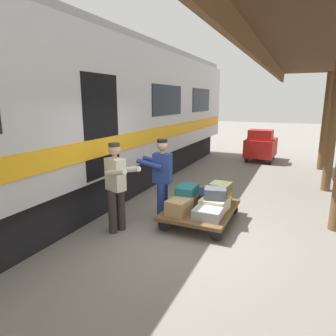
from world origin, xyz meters
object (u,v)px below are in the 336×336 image
suitcase_gray_aluminum (208,213)px  suitcase_olive_duffel (221,187)px  suitcase_cream_canvas (215,204)px  suitcase_orange_carryall (221,197)px  suitcase_brown_leather (188,200)px  suitcase_slate_roller (215,193)px  train_car (44,119)px  suitcase_teal_softside (187,191)px  suitcase_navy_fabric (195,195)px  porter_in_overalls (161,177)px  baggage_tug (261,146)px  suitcase_tan_vintage (179,207)px  porter_by_door (116,185)px  luggage_cart (201,210)px

suitcase_gray_aluminum → suitcase_olive_duffel: bearing=-90.1°
suitcase_cream_canvas → suitcase_orange_carryall: suitcase_orange_carryall is taller
suitcase_brown_leather → suitcase_slate_roller: bearing=179.8°
train_car → suitcase_slate_roller: 3.96m
suitcase_orange_carryall → suitcase_teal_softside: bearing=40.7°
suitcase_navy_fabric → suitcase_gray_aluminum: (-0.58, 0.95, -0.00)m
suitcase_teal_softside → porter_in_overalls: porter_in_overalls is taller
suitcase_gray_aluminum → porter_in_overalls: bearing=-13.0°
suitcase_cream_canvas → suitcase_teal_softside: 0.62m
suitcase_brown_leather → baggage_tug: baggage_tug is taller
suitcase_cream_canvas → suitcase_orange_carryall: 0.47m
suitcase_tan_vintage → suitcase_olive_duffel: bearing=-122.2°
suitcase_cream_canvas → porter_in_overalls: porter_in_overalls is taller
suitcase_navy_fabric → porter_by_door: bearing=56.6°
suitcase_orange_carryall → suitcase_slate_roller: suitcase_slate_roller is taller
train_car → suitcase_navy_fabric: bearing=-159.0°
suitcase_brown_leather → suitcase_olive_duffel: suitcase_olive_duffel is taller
suitcase_cream_canvas → suitcase_slate_roller: suitcase_slate_roller is taller
suitcase_navy_fabric → porter_in_overalls: 1.00m
suitcase_slate_roller → suitcase_cream_canvas: bearing=-18.1°
suitcase_slate_roller → porter_by_door: (1.60, 1.07, 0.27)m
luggage_cart → suitcase_tan_vintage: size_ratio=3.38×
suitcase_cream_canvas → suitcase_orange_carryall: size_ratio=1.12×
suitcase_brown_leather → porter_in_overalls: porter_in_overalls is taller
suitcase_tan_vintage → suitcase_slate_roller: size_ratio=1.21×
suitcase_teal_softside → porter_by_door: size_ratio=0.31×
suitcase_cream_canvas → baggage_tug: (-0.00, -7.05, 0.20)m
suitcase_slate_roller → porter_in_overalls: size_ratio=0.25×
porter_in_overalls → porter_by_door: bearing=57.8°
baggage_tug → suitcase_olive_duffel: bearing=90.0°
suitcase_orange_carryall → suitcase_olive_duffel: size_ratio=1.20×
luggage_cart → suitcase_navy_fabric: (0.29, -0.47, 0.14)m
suitcase_tan_vintage → suitcase_slate_roller: bearing=-141.0°
suitcase_orange_carryall → porter_by_door: bearing=44.0°
suitcase_gray_aluminum → suitcase_teal_softside: 0.77m
suitcase_slate_roller → porter_in_overalls: porter_in_overalls is taller
suitcase_slate_roller → train_car: bearing=10.8°
suitcase_navy_fabric → suitcase_teal_softside: bearing=89.2°
baggage_tug → luggage_cart: bearing=87.6°
suitcase_brown_leather → suitcase_teal_softside: suitcase_teal_softside is taller
luggage_cart → suitcase_navy_fabric: bearing=-58.7°
suitcase_tan_vintage → suitcase_orange_carryall: size_ratio=1.02×
suitcase_orange_carryall → porter_in_overalls: porter_in_overalls is taller
suitcase_tan_vintage → suitcase_cream_canvas: size_ratio=0.91×
suitcase_orange_carryall → suitcase_tan_vintage: bearing=58.7°
luggage_cart → porter_in_overalls: bearing=16.4°
luggage_cart → porter_by_door: (1.31, 1.07, 0.66)m
porter_in_overalls → suitcase_brown_leather: bearing=-155.0°
suitcase_olive_duffel → porter_in_overalls: porter_in_overalls is taller
suitcase_navy_fabric → suitcase_orange_carryall: bearing=180.0°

